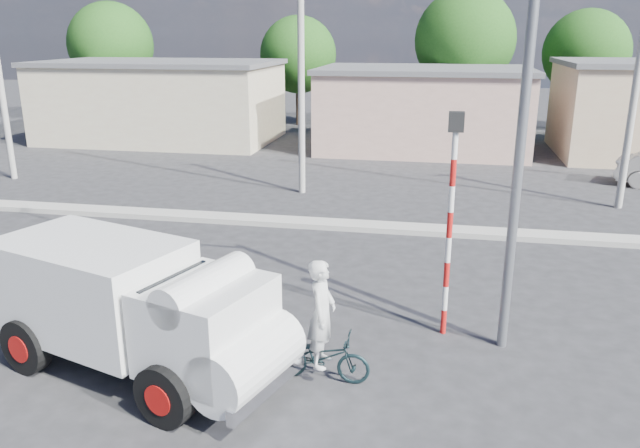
% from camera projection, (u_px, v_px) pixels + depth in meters
% --- Properties ---
extents(ground_plane, '(120.00, 120.00, 0.00)m').
position_uv_depth(ground_plane, '(267.00, 354.00, 11.55)').
color(ground_plane, '#28282B').
rests_on(ground_plane, ground).
extents(median, '(40.00, 0.80, 0.16)m').
position_uv_depth(median, '(338.00, 225.00, 19.03)').
color(median, '#99968E').
rests_on(median, ground).
extents(truck, '(5.79, 3.56, 2.25)m').
position_uv_depth(truck, '(138.00, 307.00, 10.57)').
color(truck, black).
rests_on(truck, ground).
extents(bicycle, '(1.68, 0.64, 0.87)m').
position_uv_depth(bicycle, '(322.00, 357.00, 10.60)').
color(bicycle, '#15272A').
rests_on(bicycle, ground).
extents(cyclist, '(0.48, 0.70, 1.88)m').
position_uv_depth(cyclist, '(322.00, 330.00, 10.45)').
color(cyclist, silver).
rests_on(cyclist, ground).
extents(traffic_pole, '(0.28, 0.18, 4.36)m').
position_uv_depth(traffic_pole, '(451.00, 207.00, 11.60)').
color(traffic_pole, red).
rests_on(traffic_pole, ground).
extents(streetlight, '(2.34, 0.22, 9.00)m').
position_uv_depth(streetlight, '(517.00, 79.00, 10.45)').
color(streetlight, slate).
rests_on(streetlight, ground).
extents(building_row, '(37.80, 7.30, 4.44)m').
position_uv_depth(building_row, '(405.00, 106.00, 31.35)').
color(building_row, '#C4B194').
rests_on(building_row, ground).
extents(tree_row, '(34.13, 7.32, 8.10)m').
position_uv_depth(tree_row, '(357.00, 47.00, 37.37)').
color(tree_row, '#38281E').
rests_on(tree_row, ground).
extents(utility_poles, '(35.40, 0.24, 8.00)m').
position_uv_depth(utility_poles, '(453.00, 83.00, 21.01)').
color(utility_poles, '#99968E').
rests_on(utility_poles, ground).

